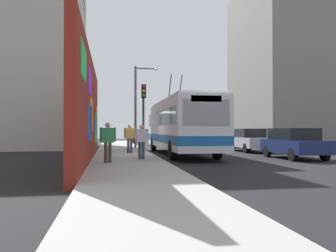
{
  "coord_description": "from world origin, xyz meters",
  "views": [
    {
      "loc": [
        -19.69,
        2.4,
        1.49
      ],
      "look_at": [
        0.26,
        -0.95,
        1.72
      ],
      "focal_mm": 37.24,
      "sensor_mm": 36.0,
      "label": 1
    }
  ],
  "objects_px": {
    "parked_car_silver": "(248,139)",
    "pedestrian_at_curb": "(141,139)",
    "parked_car_red": "(219,137)",
    "pedestrian_midblock": "(130,136)",
    "pedestrian_near_wall": "(108,139)",
    "city_bus": "(180,125)",
    "parked_car_navy": "(294,143)",
    "street_lamp": "(138,100)",
    "traffic_light": "(144,106)"
  },
  "relations": [
    {
      "from": "pedestrian_midblock",
      "to": "pedestrian_near_wall",
      "type": "height_order",
      "value": "pedestrian_midblock"
    },
    {
      "from": "parked_car_silver",
      "to": "pedestrian_at_curb",
      "type": "height_order",
      "value": "pedestrian_at_curb"
    },
    {
      "from": "parked_car_red",
      "to": "street_lamp",
      "type": "bearing_deg",
      "value": 109.04
    },
    {
      "from": "parked_car_navy",
      "to": "traffic_light",
      "type": "relative_size",
      "value": 0.99
    },
    {
      "from": "pedestrian_near_wall",
      "to": "traffic_light",
      "type": "distance_m",
      "value": 7.38
    },
    {
      "from": "street_lamp",
      "to": "pedestrian_at_curb",
      "type": "bearing_deg",
      "value": 176.1
    },
    {
      "from": "parked_car_navy",
      "to": "parked_car_silver",
      "type": "distance_m",
      "value": 6.11
    },
    {
      "from": "parked_car_red",
      "to": "pedestrian_at_curb",
      "type": "xyz_separation_m",
      "value": [
        -13.2,
        7.97,
        0.24
      ]
    },
    {
      "from": "parked_car_navy",
      "to": "pedestrian_midblock",
      "type": "xyz_separation_m",
      "value": [
        3.65,
        8.25,
        0.3
      ]
    },
    {
      "from": "parked_car_navy",
      "to": "pedestrian_midblock",
      "type": "distance_m",
      "value": 9.02
    },
    {
      "from": "parked_car_red",
      "to": "city_bus",
      "type": "bearing_deg",
      "value": 148.77
    },
    {
      "from": "pedestrian_near_wall",
      "to": "pedestrian_at_curb",
      "type": "bearing_deg",
      "value": -44.9
    },
    {
      "from": "traffic_light",
      "to": "parked_car_silver",
      "type": "bearing_deg",
      "value": -78.65
    },
    {
      "from": "traffic_light",
      "to": "parked_car_navy",
      "type": "bearing_deg",
      "value": -122.26
    },
    {
      "from": "pedestrian_at_curb",
      "to": "pedestrian_near_wall",
      "type": "bearing_deg",
      "value": 135.1
    },
    {
      "from": "pedestrian_at_curb",
      "to": "pedestrian_near_wall",
      "type": "relative_size",
      "value": 0.96
    },
    {
      "from": "parked_car_navy",
      "to": "street_lamp",
      "type": "xyz_separation_m",
      "value": [
        10.03,
        7.24,
        2.92
      ]
    },
    {
      "from": "city_bus",
      "to": "parked_car_silver",
      "type": "distance_m",
      "value": 5.71
    },
    {
      "from": "city_bus",
      "to": "pedestrian_near_wall",
      "type": "relative_size",
      "value": 7.09
    },
    {
      "from": "parked_car_silver",
      "to": "parked_car_red",
      "type": "distance_m",
      "value": 6.42
    },
    {
      "from": "parked_car_silver",
      "to": "pedestrian_near_wall",
      "type": "distance_m",
      "value": 12.6
    },
    {
      "from": "parked_car_navy",
      "to": "pedestrian_at_curb",
      "type": "distance_m",
      "value": 8.0
    },
    {
      "from": "parked_car_red",
      "to": "pedestrian_at_curb",
      "type": "height_order",
      "value": "pedestrian_at_curb"
    },
    {
      "from": "parked_car_navy",
      "to": "parked_car_silver",
      "type": "relative_size",
      "value": 0.87
    },
    {
      "from": "city_bus",
      "to": "street_lamp",
      "type": "bearing_deg",
      "value": 18.51
    },
    {
      "from": "pedestrian_midblock",
      "to": "parked_car_silver",
      "type": "bearing_deg",
      "value": -73.38
    },
    {
      "from": "parked_car_silver",
      "to": "pedestrian_midblock",
      "type": "relative_size",
      "value": 2.85
    },
    {
      "from": "traffic_light",
      "to": "city_bus",
      "type": "bearing_deg",
      "value": -107.68
    },
    {
      "from": "parked_car_red",
      "to": "street_lamp",
      "type": "height_order",
      "value": "street_lamp"
    },
    {
      "from": "pedestrian_midblock",
      "to": "traffic_light",
      "type": "height_order",
      "value": "traffic_light"
    },
    {
      "from": "city_bus",
      "to": "parked_car_silver",
      "type": "bearing_deg",
      "value": -67.43
    },
    {
      "from": "parked_car_silver",
      "to": "pedestrian_midblock",
      "type": "bearing_deg",
      "value": 106.62
    },
    {
      "from": "city_bus",
      "to": "parked_car_red",
      "type": "bearing_deg",
      "value": -31.23
    },
    {
      "from": "parked_car_silver",
      "to": "parked_car_red",
      "type": "xyz_separation_m",
      "value": [
        6.42,
        0.0,
        -0.0
      ]
    },
    {
      "from": "parked_car_red",
      "to": "pedestrian_midblock",
      "type": "height_order",
      "value": "pedestrian_midblock"
    },
    {
      "from": "parked_car_navy",
      "to": "pedestrian_near_wall",
      "type": "relative_size",
      "value": 2.51
    },
    {
      "from": "pedestrian_near_wall",
      "to": "parked_car_silver",
      "type": "bearing_deg",
      "value": -48.78
    },
    {
      "from": "city_bus",
      "to": "pedestrian_midblock",
      "type": "bearing_deg",
      "value": 95.64
    },
    {
      "from": "pedestrian_midblock",
      "to": "pedestrian_near_wall",
      "type": "relative_size",
      "value": 1.01
    },
    {
      "from": "city_bus",
      "to": "pedestrian_midblock",
      "type": "distance_m",
      "value": 3.13
    },
    {
      "from": "parked_car_silver",
      "to": "traffic_light",
      "type": "distance_m",
      "value": 7.79
    },
    {
      "from": "parked_car_red",
      "to": "street_lamp",
      "type": "relative_size",
      "value": 0.65
    },
    {
      "from": "parked_car_navy",
      "to": "traffic_light",
      "type": "bearing_deg",
      "value": 57.74
    },
    {
      "from": "parked_car_silver",
      "to": "traffic_light",
      "type": "relative_size",
      "value": 1.15
    },
    {
      "from": "parked_car_red",
      "to": "pedestrian_at_curb",
      "type": "relative_size",
      "value": 2.55
    },
    {
      "from": "city_bus",
      "to": "pedestrian_near_wall",
      "type": "bearing_deg",
      "value": 145.15
    },
    {
      "from": "parked_car_red",
      "to": "street_lamp",
      "type": "xyz_separation_m",
      "value": [
        -2.5,
        7.24,
        2.92
      ]
    },
    {
      "from": "parked_car_silver",
      "to": "traffic_light",
      "type": "xyz_separation_m",
      "value": [
        -1.48,
        7.35,
        2.12
      ]
    },
    {
      "from": "street_lamp",
      "to": "parked_car_navy",
      "type": "bearing_deg",
      "value": -144.2
    },
    {
      "from": "pedestrian_near_wall",
      "to": "street_lamp",
      "type": "bearing_deg",
      "value": -10.38
    }
  ]
}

